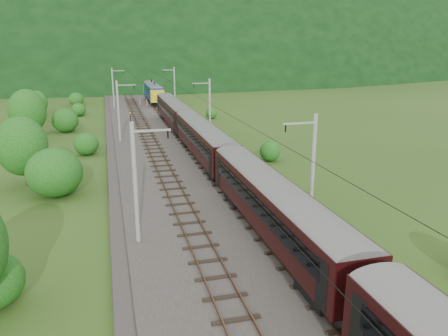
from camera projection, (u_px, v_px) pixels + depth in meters
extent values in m
plane|color=#294B17|center=(228.00, 235.00, 30.58)|extent=(600.00, 600.00, 0.00)
cube|color=#38332D|center=(199.00, 189.00, 39.83)|extent=(14.00, 220.00, 0.30)
cube|color=brown|center=(165.00, 188.00, 38.96)|extent=(0.08, 220.00, 0.15)
cube|color=brown|center=(181.00, 187.00, 39.32)|extent=(0.08, 220.00, 0.15)
cube|color=black|center=(173.00, 189.00, 39.17)|extent=(2.40, 220.00, 0.12)
cube|color=brown|center=(217.00, 184.00, 40.15)|extent=(0.08, 220.00, 0.15)
cube|color=brown|center=(232.00, 183.00, 40.51)|extent=(0.08, 220.00, 0.15)
cube|color=black|center=(224.00, 185.00, 40.37)|extent=(2.40, 220.00, 0.12)
cylinder|color=gray|center=(135.00, 184.00, 27.86)|extent=(0.28, 0.28, 8.00)
cube|color=gray|center=(152.00, 131.00, 27.22)|extent=(2.40, 0.12, 0.12)
cylinder|color=black|center=(168.00, 134.00, 27.55)|extent=(0.10, 0.10, 0.50)
cylinder|color=gray|center=(118.00, 111.00, 57.58)|extent=(0.28, 0.28, 8.00)
cube|color=gray|center=(126.00, 85.00, 56.94)|extent=(2.40, 0.12, 0.12)
cylinder|color=black|center=(134.00, 87.00, 57.27)|extent=(0.10, 0.10, 0.50)
cylinder|color=gray|center=(113.00, 88.00, 87.29)|extent=(0.28, 0.28, 8.00)
cube|color=gray|center=(118.00, 71.00, 86.66)|extent=(2.40, 0.12, 0.12)
cylinder|color=black|center=(123.00, 72.00, 86.99)|extent=(0.10, 0.10, 0.50)
cylinder|color=gray|center=(110.00, 77.00, 117.01)|extent=(0.28, 0.28, 8.00)
cube|color=gray|center=(114.00, 64.00, 116.37)|extent=(2.40, 0.12, 0.12)
cylinder|color=black|center=(118.00, 65.00, 116.71)|extent=(0.10, 0.10, 0.50)
cylinder|color=gray|center=(109.00, 70.00, 146.73)|extent=(0.28, 0.28, 8.00)
cube|color=gray|center=(112.00, 60.00, 146.09)|extent=(2.40, 0.12, 0.12)
cylinder|color=black|center=(115.00, 60.00, 146.42)|extent=(0.10, 0.10, 0.50)
cylinder|color=gray|center=(313.00, 170.00, 30.94)|extent=(0.28, 0.28, 8.00)
cube|color=gray|center=(299.00, 123.00, 29.71)|extent=(2.40, 0.12, 0.12)
cylinder|color=black|center=(286.00, 128.00, 29.54)|extent=(0.10, 0.10, 0.50)
cylinder|color=gray|center=(210.00, 108.00, 60.66)|extent=(0.28, 0.28, 8.00)
cube|color=gray|center=(201.00, 83.00, 59.43)|extent=(2.40, 0.12, 0.12)
cylinder|color=black|center=(194.00, 86.00, 59.26)|extent=(0.10, 0.10, 0.50)
cylinder|color=gray|center=(175.00, 87.00, 90.38)|extent=(0.28, 0.28, 8.00)
cube|color=gray|center=(168.00, 70.00, 89.14)|extent=(2.40, 0.12, 0.12)
cylinder|color=black|center=(163.00, 72.00, 88.98)|extent=(0.10, 0.10, 0.50)
cylinder|color=gray|center=(157.00, 76.00, 120.10)|extent=(0.28, 0.28, 8.00)
cube|color=gray|center=(152.00, 63.00, 118.86)|extent=(2.40, 0.12, 0.12)
cylinder|color=black|center=(148.00, 64.00, 118.70)|extent=(0.10, 0.10, 0.50)
cylinder|color=gray|center=(146.00, 69.00, 149.81)|extent=(0.28, 0.28, 8.00)
cube|color=gray|center=(142.00, 59.00, 148.58)|extent=(2.40, 0.12, 0.12)
cylinder|color=black|center=(139.00, 60.00, 148.41)|extent=(0.10, 0.10, 0.50)
cylinder|color=black|center=(170.00, 114.00, 37.32)|extent=(0.03, 198.00, 0.03)
cylinder|color=black|center=(224.00, 112.00, 38.51)|extent=(0.03, 198.00, 0.03)
ellipsoid|color=black|center=(117.00, 65.00, 272.04)|extent=(504.00, 360.00, 244.00)
cube|color=black|center=(274.00, 206.00, 28.21)|extent=(2.72, 20.61, 2.81)
cylinder|color=slate|center=(275.00, 187.00, 27.86)|extent=(2.72, 20.51, 2.72)
cube|color=black|center=(254.00, 203.00, 27.78)|extent=(0.05, 18.14, 1.08)
cube|color=black|center=(294.00, 199.00, 28.46)|extent=(0.05, 18.14, 1.08)
cube|color=black|center=(325.00, 289.00, 22.01)|extent=(2.06, 3.00, 0.84)
cube|color=black|center=(241.00, 196.00, 35.42)|extent=(2.06, 3.00, 0.84)
cube|color=black|center=(203.00, 139.00, 48.17)|extent=(2.72, 20.61, 2.81)
cylinder|color=slate|center=(203.00, 127.00, 47.82)|extent=(2.72, 20.51, 2.72)
cube|color=black|center=(191.00, 136.00, 47.73)|extent=(0.05, 18.14, 1.08)
cube|color=black|center=(215.00, 135.00, 48.42)|extent=(0.05, 18.14, 1.08)
cube|color=black|center=(219.00, 172.00, 41.97)|extent=(2.06, 3.00, 0.84)
cube|color=black|center=(191.00, 141.00, 55.37)|extent=(2.06, 3.00, 0.84)
cube|color=black|center=(174.00, 111.00, 68.12)|extent=(2.72, 20.61, 2.81)
cylinder|color=slate|center=(173.00, 103.00, 67.77)|extent=(2.72, 20.51, 2.72)
cube|color=black|center=(165.00, 109.00, 67.69)|extent=(0.05, 18.14, 1.08)
cube|color=black|center=(182.00, 108.00, 68.37)|extent=(0.05, 18.14, 1.08)
cube|color=black|center=(182.00, 131.00, 61.92)|extent=(2.06, 3.00, 0.84)
cube|color=black|center=(168.00, 115.00, 75.32)|extent=(2.06, 3.00, 0.84)
cube|color=navy|center=(153.00, 91.00, 95.91)|extent=(2.72, 16.87, 2.81)
cylinder|color=slate|center=(153.00, 85.00, 95.56)|extent=(2.72, 16.78, 2.72)
cube|color=black|center=(147.00, 90.00, 95.47)|extent=(0.05, 14.84, 1.08)
cube|color=black|center=(159.00, 89.00, 96.16)|extent=(0.05, 14.84, 1.08)
cube|color=black|center=(157.00, 103.00, 90.93)|extent=(2.06, 3.00, 0.84)
cube|color=black|center=(151.00, 96.00, 101.89)|extent=(2.06, 3.00, 0.84)
cube|color=gold|center=(149.00, 88.00, 103.61)|extent=(2.77, 0.50, 2.53)
cube|color=gold|center=(157.00, 96.00, 88.31)|extent=(2.77, 0.50, 2.53)
cube|color=black|center=(151.00, 81.00, 98.17)|extent=(0.08, 1.60, 0.84)
cylinder|color=red|center=(140.00, 102.00, 92.89)|extent=(0.15, 0.15, 1.40)
cylinder|color=red|center=(147.00, 103.00, 91.13)|extent=(0.16, 0.16, 1.47)
cylinder|color=black|center=(130.00, 119.00, 70.83)|extent=(0.12, 0.12, 1.72)
sphere|color=red|center=(130.00, 113.00, 70.58)|extent=(0.21, 0.21, 0.21)
ellipsoid|color=#164D14|center=(54.00, 173.00, 37.81)|extent=(4.80, 4.80, 4.32)
ellipsoid|color=#164D14|center=(86.00, 144.00, 52.21)|extent=(2.95, 2.95, 2.65)
ellipsoid|color=#164D14|center=(65.00, 121.00, 65.55)|extent=(3.91, 3.91, 3.52)
ellipsoid|color=#164D14|center=(78.00, 110.00, 80.20)|extent=(2.68, 2.68, 2.41)
ellipsoid|color=#164D14|center=(76.00, 99.00, 93.02)|extent=(3.17, 3.17, 2.85)
ellipsoid|color=#164D14|center=(92.00, 92.00, 111.26)|extent=(2.26, 2.26, 2.03)
cylinder|color=black|center=(25.00, 168.00, 40.63)|extent=(0.24, 0.24, 3.59)
ellipsoid|color=#164D14|center=(22.00, 146.00, 40.07)|extent=(4.61, 4.61, 5.54)
cylinder|color=black|center=(29.00, 127.00, 59.65)|extent=(0.24, 0.24, 3.84)
ellipsoid|color=#164D14|center=(27.00, 111.00, 59.04)|extent=(4.94, 4.94, 5.92)
cylinder|color=black|center=(38.00, 112.00, 76.82)|extent=(0.24, 0.24, 2.73)
ellipsoid|color=#164D14|center=(37.00, 103.00, 76.39)|extent=(3.50, 3.50, 4.21)
ellipsoid|color=#164D14|center=(270.00, 152.00, 49.54)|extent=(2.35, 2.35, 2.12)
ellipsoid|color=#164D14|center=(211.00, 114.00, 77.41)|extent=(1.98, 1.98, 1.78)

